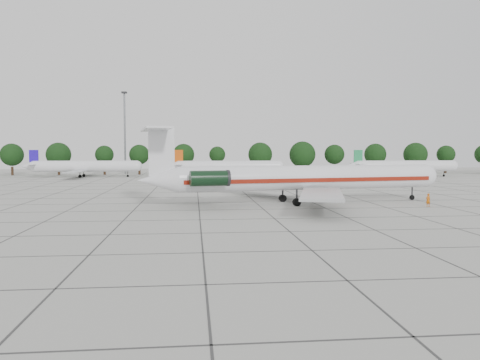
{
  "coord_description": "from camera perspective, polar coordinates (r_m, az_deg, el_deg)",
  "views": [
    {
      "loc": [
        -8.61,
        -57.27,
        7.39
      ],
      "look_at": [
        -2.67,
        2.82,
        3.5
      ],
      "focal_mm": 35.0,
      "sensor_mm": 36.0,
      "label": 1
    }
  ],
  "objects": [
    {
      "name": "ground",
      "position": [
        58.38,
        2.89,
        -3.59
      ],
      "size": [
        260.0,
        260.0,
        0.0
      ],
      "primitive_type": "plane",
      "color": "#A7A7A0",
      "rests_on": "ground"
    },
    {
      "name": "apron_joints",
      "position": [
        73.15,
        1.14,
        -2.11
      ],
      "size": [
        170.0,
        170.0,
        0.02
      ],
      "primitive_type": "cube",
      "color": "#383838",
      "rests_on": "ground"
    },
    {
      "name": "main_airliner",
      "position": [
        64.47,
        6.59,
        0.29
      ],
      "size": [
        43.2,
        33.73,
        10.2
      ],
      "rotation": [
        0.0,
        0.0,
        0.17
      ],
      "color": "silver",
      "rests_on": "ground"
    },
    {
      "name": "ground_crew",
      "position": [
        65.68,
        21.94,
        -2.28
      ],
      "size": [
        0.68,
        0.49,
        1.73
      ],
      "primitive_type": "imported",
      "rotation": [
        0.0,
        0.0,
        3.28
      ],
      "color": "#C75A0B",
      "rests_on": "ground"
    },
    {
      "name": "bg_airliner_b",
      "position": [
        133.39,
        -18.4,
        1.57
      ],
      "size": [
        28.24,
        27.2,
        7.4
      ],
      "color": "silver",
      "rests_on": "ground"
    },
    {
      "name": "bg_airliner_c",
      "position": [
        126.03,
        -1.47,
        1.65
      ],
      "size": [
        28.24,
        27.2,
        7.4
      ],
      "color": "silver",
      "rests_on": "ground"
    },
    {
      "name": "bg_airliner_d",
      "position": [
        136.28,
        19.43,
        1.59
      ],
      "size": [
        28.24,
        27.2,
        7.4
      ],
      "color": "silver",
      "rests_on": "ground"
    },
    {
      "name": "tree_line",
      "position": [
        142.31,
        -6.89,
        3.09
      ],
      "size": [
        249.86,
        8.44,
        10.22
      ],
      "color": "#332114",
      "rests_on": "ground"
    },
    {
      "name": "floodlight_mast",
      "position": [
        150.95,
        -13.87,
        6.2
      ],
      "size": [
        1.6,
        1.6,
        25.45
      ],
      "color": "slate",
      "rests_on": "ground"
    }
  ]
}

